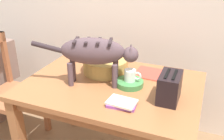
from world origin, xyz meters
TOP-DOWN VIEW (x-y plane):
  - dining_table at (0.08, 1.14)m, footprint 1.18×0.84m
  - cat at (-0.02, 1.09)m, footprint 0.67×0.25m
  - saucer_bowl at (0.20, 1.16)m, footprint 0.18×0.18m
  - coffee_mug at (0.20, 1.16)m, footprint 0.12×0.08m
  - magazine at (0.30, 1.38)m, footprint 0.25×0.22m
  - book_stack at (0.23, 0.91)m, footprint 0.17×0.13m
  - wicker_basket at (-0.04, 1.30)m, footprint 0.33×0.33m
  - toaster at (0.47, 1.07)m, footprint 0.12×0.20m
  - wooden_chair_far at (-0.89, 1.15)m, footprint 0.43×0.43m

SIDE VIEW (x-z plane):
  - wooden_chair_far at x=-0.89m, z-range -0.01..0.91m
  - dining_table at x=0.08m, z-range 0.28..1.02m
  - magazine at x=0.30m, z-range 0.74..0.75m
  - book_stack at x=0.23m, z-range 0.74..0.77m
  - saucer_bowl at x=0.20m, z-range 0.74..0.78m
  - wicker_basket at x=-0.04m, z-range 0.74..0.85m
  - coffee_mug at x=0.20m, z-range 0.78..0.86m
  - toaster at x=0.47m, z-range 0.74..0.91m
  - cat at x=-0.02m, z-range 0.80..1.13m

